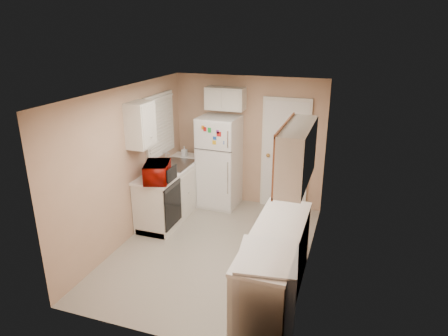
% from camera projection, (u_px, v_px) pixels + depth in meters
% --- Properties ---
extents(floor, '(3.80, 3.80, 0.00)m').
position_uv_depth(floor, '(213.00, 249.00, 6.10)').
color(floor, '#B1AA9D').
rests_on(floor, ground).
extents(ceiling, '(3.80, 3.80, 0.00)m').
position_uv_depth(ceiling, '(212.00, 91.00, 5.29)').
color(ceiling, white).
rests_on(ceiling, floor).
extents(wall_left, '(3.80, 3.80, 0.00)m').
position_uv_depth(wall_left, '(127.00, 165.00, 6.12)').
color(wall_left, tan).
rests_on(wall_left, floor).
extents(wall_right, '(3.80, 3.80, 0.00)m').
position_uv_depth(wall_right, '(312.00, 188.00, 5.27)').
color(wall_right, tan).
rests_on(wall_right, floor).
extents(wall_back, '(2.80, 2.80, 0.00)m').
position_uv_depth(wall_back, '(248.00, 142.00, 7.39)').
color(wall_back, tan).
rests_on(wall_back, floor).
extents(wall_front, '(2.80, 2.80, 0.00)m').
position_uv_depth(wall_front, '(147.00, 239.00, 4.00)').
color(wall_front, tan).
rests_on(wall_front, floor).
extents(left_counter, '(0.60, 1.80, 0.90)m').
position_uv_depth(left_counter, '(173.00, 191.00, 7.09)').
color(left_counter, silver).
rests_on(left_counter, floor).
extents(dishwasher, '(0.03, 0.58, 0.72)m').
position_uv_depth(dishwasher, '(173.00, 205.00, 6.45)').
color(dishwasher, black).
rests_on(dishwasher, floor).
extents(sink, '(0.54, 0.74, 0.16)m').
position_uv_depth(sink, '(175.00, 167.00, 7.08)').
color(sink, gray).
rests_on(sink, left_counter).
extents(microwave, '(0.62, 0.47, 0.36)m').
position_uv_depth(microwave, '(157.00, 172.00, 6.27)').
color(microwave, '#980D04').
rests_on(microwave, left_counter).
extents(soap_bottle, '(0.09, 0.10, 0.19)m').
position_uv_depth(soap_bottle, '(184.00, 151.00, 7.51)').
color(soap_bottle, white).
rests_on(soap_bottle, left_counter).
extents(window_blinds, '(0.10, 0.98, 1.08)m').
position_uv_depth(window_blinds, '(160.00, 125.00, 6.91)').
color(window_blinds, silver).
rests_on(window_blinds, wall_left).
extents(upper_cabinet_left, '(0.30, 0.45, 0.70)m').
position_uv_depth(upper_cabinet_left, '(140.00, 125.00, 6.07)').
color(upper_cabinet_left, silver).
rests_on(upper_cabinet_left, wall_left).
extents(refrigerator, '(0.72, 0.71, 1.70)m').
position_uv_depth(refrigerator, '(220.00, 162.00, 7.38)').
color(refrigerator, white).
rests_on(refrigerator, floor).
extents(cabinet_over_fridge, '(0.70, 0.30, 0.40)m').
position_uv_depth(cabinet_over_fridge, '(225.00, 99.00, 7.11)').
color(cabinet_over_fridge, silver).
rests_on(cabinet_over_fridge, wall_back).
extents(interior_door, '(0.86, 0.06, 2.08)m').
position_uv_depth(interior_door, '(285.00, 155.00, 7.20)').
color(interior_door, white).
rests_on(interior_door, floor).
extents(right_counter, '(0.60, 2.00, 0.90)m').
position_uv_depth(right_counter, '(275.00, 265.00, 4.90)').
color(right_counter, silver).
rests_on(right_counter, floor).
extents(stove, '(0.73, 0.85, 0.94)m').
position_uv_depth(stove, '(266.00, 291.00, 4.37)').
color(stove, white).
rests_on(stove, floor).
extents(upper_cabinet_right, '(0.30, 1.20, 0.70)m').
position_uv_depth(upper_cabinet_right, '(297.00, 154.00, 4.67)').
color(upper_cabinet_right, silver).
rests_on(upper_cabinet_right, wall_right).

